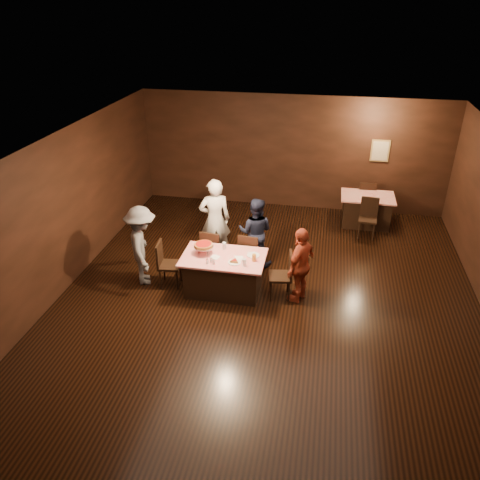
% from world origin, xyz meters
% --- Properties ---
extents(room, '(10.00, 10.04, 3.02)m').
position_xyz_m(room, '(0.00, 0.01, 2.14)').
color(room, black).
rests_on(room, ground).
extents(main_table, '(1.60, 1.00, 0.77)m').
position_xyz_m(main_table, '(-0.89, 0.61, 0.39)').
color(main_table, red).
rests_on(main_table, ground).
extents(back_table, '(1.30, 0.90, 0.77)m').
position_xyz_m(back_table, '(1.98, 4.20, 0.39)').
color(back_table, red).
rests_on(back_table, ground).
extents(chair_far_left, '(0.46, 0.46, 0.95)m').
position_xyz_m(chair_far_left, '(-1.29, 1.36, 0.47)').
color(chair_far_left, black).
rests_on(chair_far_left, ground).
extents(chair_far_right, '(0.47, 0.47, 0.95)m').
position_xyz_m(chair_far_right, '(-0.49, 1.36, 0.47)').
color(chair_far_right, black).
rests_on(chair_far_right, ground).
extents(chair_end_left, '(0.46, 0.46, 0.95)m').
position_xyz_m(chair_end_left, '(-1.99, 0.61, 0.47)').
color(chair_end_left, black).
rests_on(chair_end_left, ground).
extents(chair_end_right, '(0.48, 0.48, 0.95)m').
position_xyz_m(chair_end_right, '(0.21, 0.61, 0.47)').
color(chair_end_right, black).
rests_on(chair_end_right, ground).
extents(chair_back_near, '(0.46, 0.46, 0.95)m').
position_xyz_m(chair_back_near, '(1.98, 3.50, 0.47)').
color(chair_back_near, black).
rests_on(chair_back_near, ground).
extents(chair_back_far, '(0.45, 0.45, 0.95)m').
position_xyz_m(chair_back_far, '(1.98, 4.80, 0.47)').
color(chair_back_far, black).
rests_on(chair_back_far, ground).
extents(diner_white_jacket, '(0.78, 0.65, 1.84)m').
position_xyz_m(diner_white_jacket, '(-1.36, 1.86, 0.92)').
color(diner_white_jacket, silver).
rests_on(diner_white_jacket, ground).
extents(diner_navy_hoodie, '(0.76, 0.61, 1.52)m').
position_xyz_m(diner_navy_hoodie, '(-0.46, 1.76, 0.76)').
color(diner_navy_hoodie, black).
rests_on(diner_navy_hoodie, ground).
extents(diner_grey_knit, '(0.98, 1.22, 1.65)m').
position_xyz_m(diner_grey_knit, '(-2.54, 0.64, 0.82)').
color(diner_grey_knit, slate).
rests_on(diner_grey_knit, ground).
extents(diner_red_shirt, '(0.70, 0.96, 1.52)m').
position_xyz_m(diner_red_shirt, '(0.58, 0.60, 0.76)').
color(diner_red_shirt, '#A63B23').
rests_on(diner_red_shirt, ground).
extents(pizza_stand, '(0.38, 0.38, 0.22)m').
position_xyz_m(pizza_stand, '(-1.29, 0.66, 0.95)').
color(pizza_stand, black).
rests_on(pizza_stand, main_table).
extents(plate_with_slice, '(0.25, 0.25, 0.06)m').
position_xyz_m(plate_with_slice, '(-0.64, 0.43, 0.80)').
color(plate_with_slice, white).
rests_on(plate_with_slice, main_table).
extents(plate_empty, '(0.25, 0.25, 0.01)m').
position_xyz_m(plate_empty, '(-0.34, 0.76, 0.78)').
color(plate_empty, white).
rests_on(plate_empty, main_table).
extents(glass_front_right, '(0.08, 0.08, 0.14)m').
position_xyz_m(glass_front_right, '(-0.44, 0.36, 0.84)').
color(glass_front_right, silver).
rests_on(glass_front_right, main_table).
extents(glass_amber, '(0.08, 0.08, 0.14)m').
position_xyz_m(glass_amber, '(-0.29, 0.56, 0.84)').
color(glass_amber, '#BF7F26').
rests_on(glass_amber, main_table).
extents(glass_back, '(0.08, 0.08, 0.14)m').
position_xyz_m(glass_back, '(-0.94, 0.91, 0.84)').
color(glass_back, silver).
rests_on(glass_back, main_table).
extents(condiments, '(0.17, 0.10, 0.09)m').
position_xyz_m(condiments, '(-1.07, 0.33, 0.82)').
color(condiments, silver).
rests_on(condiments, main_table).
extents(napkin_center, '(0.19, 0.19, 0.01)m').
position_xyz_m(napkin_center, '(-0.59, 0.61, 0.77)').
color(napkin_center, white).
rests_on(napkin_center, main_table).
extents(napkin_left, '(0.21, 0.21, 0.01)m').
position_xyz_m(napkin_left, '(-1.04, 0.56, 0.77)').
color(napkin_left, white).
rests_on(napkin_left, main_table).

